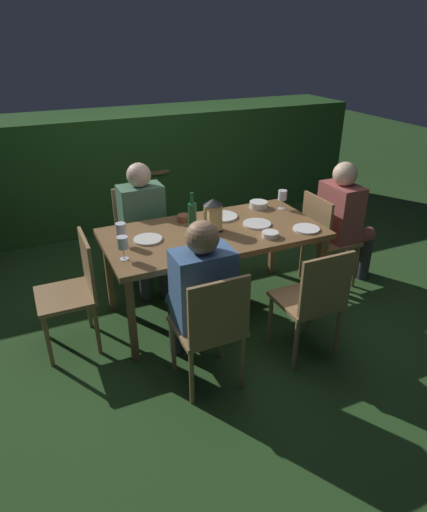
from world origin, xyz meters
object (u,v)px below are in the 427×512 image
object	(u,v)px
bowl_bread	(184,218)
chair_head_near	(74,288)
chair_side_left_a	(211,326)
person_in_rust	(345,217)
green_bottle_on_table	(192,215)
wine_glass_a	(121,230)
bowl_olives	(270,234)
side_table	(155,185)
wine_glass_d	(282,196)
chair_side_right_a	(139,230)
person_in_blue	(199,290)
plate_c	(306,229)
plate_d	(222,216)
bowl_salad	(259,204)
plate_a	(148,239)
ice_bucket	(153,158)
chair_head_far	(325,236)
wine_glass_b	(199,229)
wine_glass_c	(123,244)
lantern_centerpiece	(213,213)
dining_table	(213,238)
chair_side_left_b	(313,299)
plate_b	(257,224)
person_in_green	(144,222)

from	to	relation	value
bowl_bread	chair_head_near	bearing A→B (deg)	-163.16
chair_side_left_a	person_in_rust	distance (m)	1.88
green_bottle_on_table	wine_glass_a	bearing A→B (deg)	-171.65
person_in_rust	bowl_olives	xyz separation A→B (m)	(-0.95, -0.28, 0.12)
side_table	bowl_olives	bearing A→B (deg)	-86.03
green_bottle_on_table	wine_glass_d	size ratio (longest dim) A/B	1.72
chair_side_right_a	chair_side_left_a	distance (m)	1.65
person_in_blue	plate_c	bearing A→B (deg)	18.36
person_in_rust	bowl_bread	bearing A→B (deg)	168.44
plate_d	bowl_salad	distance (m)	0.39
plate_a	plate_c	xyz separation A→B (m)	(1.20, -0.32, 0.00)
bowl_olives	ice_bucket	distance (m)	2.43
chair_head_far	wine_glass_b	distance (m)	1.36
person_in_blue	bowl_salad	xyz separation A→B (m)	(0.96, 0.94, 0.13)
chair_head_far	wine_glass_a	world-z (taller)	wine_glass_a
chair_side_right_a	side_table	world-z (taller)	chair_side_right_a
wine_glass_c	ice_bucket	size ratio (longest dim) A/B	0.49
person_in_rust	bowl_bread	xyz separation A→B (m)	(-1.44, 0.29, 0.12)
chair_side_right_a	lantern_centerpiece	distance (m)	0.99
person_in_rust	dining_table	bearing A→B (deg)	-180.00
chair_head_near	plate_d	bearing A→B (deg)	10.25
wine_glass_d	person_in_rust	bearing A→B (deg)	-19.90
bowl_salad	side_table	xyz separation A→B (m)	(-0.39, 1.84, -0.31)
chair_side_left_b	person_in_blue	distance (m)	0.81
plate_a	plate_c	size ratio (longest dim) A/B	1.03
person_in_blue	lantern_centerpiece	world-z (taller)	person_in_blue
chair_side_right_a	bowl_salad	world-z (taller)	chair_side_right_a
chair_side_left_b	plate_d	world-z (taller)	chair_side_left_b
chair_side_left_a	bowl_bread	xyz separation A→B (m)	(0.25, 1.12, 0.28)
person_in_blue	green_bottle_on_table	size ratio (longest dim) A/B	3.96
green_bottle_on_table	wine_glass_c	size ratio (longest dim) A/B	1.72
chair_head_far	side_table	world-z (taller)	chair_head_far
chair_side_right_a	wine_glass_a	xyz separation A→B (m)	(-0.33, -0.78, 0.37)
plate_b	side_table	xyz separation A→B (m)	(-0.19, 2.18, -0.29)
plate_b	chair_head_far	bearing A→B (deg)	2.15
dining_table	ice_bucket	distance (m)	2.16
wine_glass_b	bowl_salad	distance (m)	0.90
chair_side_right_a	green_bottle_on_table	size ratio (longest dim) A/B	3.00
person_in_green	wine_glass_c	distance (m)	0.92
green_bottle_on_table	bowl_olives	world-z (taller)	green_bottle_on_table
chair_head_near	wine_glass_b	xyz separation A→B (m)	(0.92, -0.17, 0.37)
chair_side_right_a	wine_glass_b	xyz separation A→B (m)	(0.20, -0.99, 0.37)
green_bottle_on_table	wine_glass_d	xyz separation A→B (m)	(0.87, 0.06, 0.01)
green_bottle_on_table	wine_glass_c	distance (m)	0.71
chair_head_far	bowl_bread	xyz separation A→B (m)	(-1.24, 0.29, 0.28)
plate_d	bowl_bread	distance (m)	0.33
green_bottle_on_table	plate_b	world-z (taller)	green_bottle_on_table
plate_d	wine_glass_b	bearing A→B (deg)	-133.34
bowl_salad	person_in_green	bearing A→B (deg)	161.33
plate_d	bowl_salad	world-z (taller)	bowl_salad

